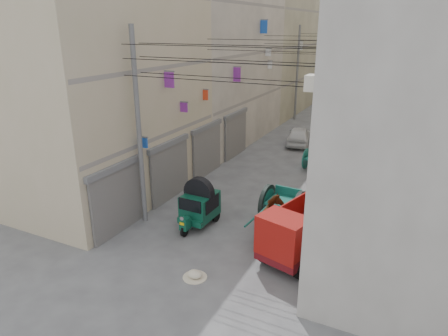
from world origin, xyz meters
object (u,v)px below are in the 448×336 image
Objects in this scene: auto_rickshaw at (199,204)px; mini_truck at (296,236)px; horse at (270,223)px; distant_car_green at (350,97)px; distant_car_grey at (359,116)px; tonga_cart at (283,205)px; distant_car_white at (299,136)px; second_cart at (317,160)px; feed_sack at (195,274)px.

auto_rickshaw is 0.58× the size of mini_truck.
horse is at bearing -1.13° from auto_rickshaw.
horse is 0.48× the size of distant_car_green.
distant_car_grey is at bearing 83.77° from auto_rickshaw.
mini_truck is (1.34, -2.62, 0.17)m from tonga_cart.
distant_car_green is at bearing 98.17° from tonga_cart.
auto_rickshaw is 0.62× the size of distant_car_white.
second_cart is at bearing -102.16° from horse.
mini_truck is 9.88m from second_cart.
second_cart is 12.26m from feed_sack.
distant_car_white is (-1.41, 17.04, 0.50)m from feed_sack.
auto_rickshaw is at bearing -102.19° from second_cart.
horse reaches higher than tonga_cart.
feed_sack is at bearing -61.52° from auto_rickshaw.
mini_truck is at bearing -10.34° from auto_rickshaw.
distant_car_white is at bearing 120.97° from mini_truck.
distant_car_green reaches higher than distant_car_grey.
tonga_cart is at bearing 132.39° from mini_truck.
second_cart is 8.97m from horse.
mini_truck reaches higher than horse.
horse reaches higher than auto_rickshaw.
second_cart is 2.87× the size of feed_sack.
auto_rickshaw is 3.51m from tonga_cart.
horse is (3.17, -0.14, -0.09)m from auto_rickshaw.
second_cart is (-0.31, 7.11, -0.17)m from tonga_cart.
mini_truck is at bearing 94.79° from distant_car_green.
mini_truck reaches higher than second_cart.
tonga_cart is 0.95× the size of distant_car_white.
tonga_cart reaches higher than distant_car_green.
mini_truck is at bearing -85.70° from distant_car_grey.
auto_rickshaw is 1.14× the size of horse.
distant_car_grey is (-1.37, 23.66, -0.41)m from mini_truck.
mini_truck reaches higher than feed_sack.
horse is at bearing -83.04° from tonga_cart.
distant_car_grey is at bearing 93.81° from tonga_cart.
feed_sack is (-1.34, -5.09, -0.68)m from tonga_cart.
auto_rickshaw is at bearing -176.41° from mini_truck.
distant_car_white is 1.09× the size of distant_car_grey.
second_cart is at bearing 96.20° from tonga_cart.
distant_car_green is at bearing 90.07° from auto_rickshaw.
tonga_cart is 2.95m from mini_truck.
second_cart reaches higher than feed_sack.
tonga_cart reaches higher than feed_sack.
distant_car_white is at bearing 94.73° from feed_sack.
second_cart is at bearing -90.15° from distant_car_grey.
distant_car_grey reaches higher than feed_sack.
distant_car_grey is at bearing -117.15° from distant_car_white.
horse reaches higher than feed_sack.
mini_truck is 1.06× the size of distant_car_white.
feed_sack is at bearing -91.88° from distant_car_grey.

